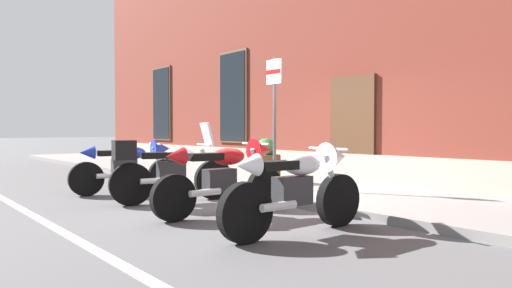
# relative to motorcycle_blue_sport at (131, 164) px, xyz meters

# --- Properties ---
(ground_plane) EXTENTS (140.00, 140.00, 0.00)m
(ground_plane) POSITION_rel_motorcycle_blue_sport_xyz_m (2.26, 1.19, -0.55)
(ground_plane) COLOR #4C4C4F
(sidewalk) EXTENTS (30.12, 2.62, 0.12)m
(sidewalk) POSITION_rel_motorcycle_blue_sport_xyz_m (2.26, 2.50, -0.49)
(sidewalk) COLOR slate
(sidewalk) RESTS_ON ground_plane
(lane_stripe) EXTENTS (30.12, 0.12, 0.01)m
(lane_stripe) POSITION_rel_motorcycle_blue_sport_xyz_m (2.26, -2.01, -0.55)
(lane_stripe) COLOR silver
(lane_stripe) RESTS_ON ground_plane
(motorcycle_blue_sport) EXTENTS (0.64, 2.07, 1.00)m
(motorcycle_blue_sport) POSITION_rel_motorcycle_blue_sport_xyz_m (0.00, 0.00, 0.00)
(motorcycle_blue_sport) COLOR black
(motorcycle_blue_sport) RESTS_ON ground_plane
(motorcycle_silver_touring) EXTENTS (0.82, 2.04, 1.32)m
(motorcycle_silver_touring) POSITION_rel_motorcycle_blue_sport_xyz_m (1.49, -0.05, -0.00)
(motorcycle_silver_touring) COLOR black
(motorcycle_silver_touring) RESTS_ON ground_plane
(motorcycle_red_sport) EXTENTS (0.62, 2.12, 1.06)m
(motorcycle_red_sport) POSITION_rel_motorcycle_blue_sport_xyz_m (2.90, 0.10, 0.03)
(motorcycle_red_sport) COLOR black
(motorcycle_red_sport) RESTS_ON ground_plane
(motorcycle_white_sport) EXTENTS (0.62, 2.05, 1.04)m
(motorcycle_white_sport) POSITION_rel_motorcycle_blue_sport_xyz_m (4.35, 0.05, 0.02)
(motorcycle_white_sport) COLOR black
(motorcycle_white_sport) RESTS_ON ground_plane
(parking_sign) EXTENTS (0.36, 0.07, 2.37)m
(parking_sign) POSITION_rel_motorcycle_blue_sport_xyz_m (1.97, 1.86, 1.11)
(parking_sign) COLOR #4C4C51
(parking_sign) RESTS_ON sidewalk
(barrel_planter) EXTENTS (0.63, 0.63, 0.90)m
(barrel_planter) POSITION_rel_motorcycle_blue_sport_xyz_m (1.15, 2.40, -0.05)
(barrel_planter) COLOR brown
(barrel_planter) RESTS_ON sidewalk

